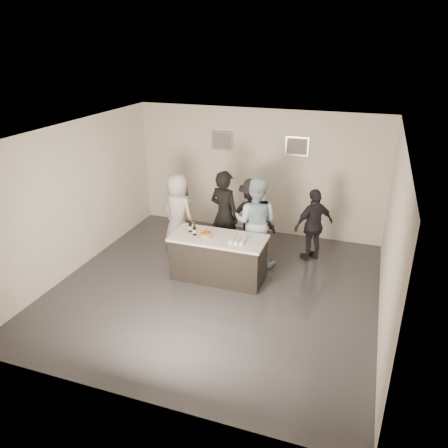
# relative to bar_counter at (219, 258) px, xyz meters

# --- Properties ---
(floor) EXTENTS (6.00, 6.00, 0.00)m
(floor) POSITION_rel_bar_counter_xyz_m (0.08, -0.41, -0.45)
(floor) COLOR #3D3D42
(floor) RESTS_ON ground
(ceiling) EXTENTS (6.00, 6.00, 0.00)m
(ceiling) POSITION_rel_bar_counter_xyz_m (0.08, -0.41, 2.55)
(ceiling) COLOR white
(wall_back) EXTENTS (6.00, 0.04, 3.00)m
(wall_back) POSITION_rel_bar_counter_xyz_m (0.08, 2.59, 1.05)
(wall_back) COLOR silver
(wall_back) RESTS_ON ground
(wall_front) EXTENTS (6.00, 0.04, 3.00)m
(wall_front) POSITION_rel_bar_counter_xyz_m (0.08, -3.41, 1.05)
(wall_front) COLOR silver
(wall_front) RESTS_ON ground
(wall_left) EXTENTS (0.04, 6.00, 3.00)m
(wall_left) POSITION_rel_bar_counter_xyz_m (-2.92, -0.41, 1.05)
(wall_left) COLOR silver
(wall_left) RESTS_ON ground
(wall_right) EXTENTS (0.04, 6.00, 3.00)m
(wall_right) POSITION_rel_bar_counter_xyz_m (3.08, -0.41, 1.05)
(wall_right) COLOR silver
(wall_right) RESTS_ON ground
(picture_left) EXTENTS (0.54, 0.04, 0.44)m
(picture_left) POSITION_rel_bar_counter_xyz_m (-0.82, 2.56, 1.75)
(picture_left) COLOR #B2B2B7
(picture_left) RESTS_ON wall_back
(picture_right) EXTENTS (0.54, 0.04, 0.44)m
(picture_right) POSITION_rel_bar_counter_xyz_m (0.98, 2.56, 1.75)
(picture_right) COLOR #B2B2B7
(picture_right) RESTS_ON wall_back
(bar_counter) EXTENTS (1.86, 0.86, 0.90)m
(bar_counter) POSITION_rel_bar_counter_xyz_m (0.00, 0.00, 0.00)
(bar_counter) COLOR white
(bar_counter) RESTS_ON ground
(cake) EXTENTS (0.23, 0.23, 0.07)m
(cake) POSITION_rel_bar_counter_xyz_m (-0.23, -0.07, 0.49)
(cake) COLOR gold
(cake) RESTS_ON bar_counter
(beer_bottle_a) EXTENTS (0.07, 0.07, 0.26)m
(beer_bottle_a) POSITION_rel_bar_counter_xyz_m (-0.61, 0.05, 0.58)
(beer_bottle_a) COLOR black
(beer_bottle_a) RESTS_ON bar_counter
(beer_bottle_b) EXTENTS (0.07, 0.07, 0.26)m
(beer_bottle_b) POSITION_rel_bar_counter_xyz_m (-0.47, -0.07, 0.58)
(beer_bottle_b) COLOR black
(beer_bottle_b) RESTS_ON bar_counter
(tumbler_cluster) EXTENTS (0.30, 0.30, 0.08)m
(tumbler_cluster) POSITION_rel_bar_counter_xyz_m (0.42, -0.10, 0.49)
(tumbler_cluster) COLOR orange
(tumbler_cluster) RESTS_ON bar_counter
(candles) EXTENTS (0.24, 0.08, 0.01)m
(candles) POSITION_rel_bar_counter_xyz_m (-0.31, -0.24, 0.45)
(candles) COLOR pink
(candles) RESTS_ON bar_counter
(person_main_black) EXTENTS (0.83, 0.68, 1.96)m
(person_main_black) POSITION_rel_bar_counter_xyz_m (-0.20, 0.92, 0.53)
(person_main_black) COLOR black
(person_main_black) RESTS_ON ground
(person_main_blue) EXTENTS (0.93, 0.72, 1.91)m
(person_main_blue) POSITION_rel_bar_counter_xyz_m (0.51, 0.85, 0.50)
(person_main_blue) COLOR silver
(person_main_blue) RESTS_ON ground
(person_guest_left) EXTENTS (0.99, 0.83, 1.74)m
(person_guest_left) POSITION_rel_bar_counter_xyz_m (-1.32, 1.00, 0.42)
(person_guest_left) COLOR silver
(person_guest_left) RESTS_ON ground
(person_guest_right) EXTENTS (0.95, 0.93, 1.60)m
(person_guest_right) POSITION_rel_bar_counter_xyz_m (1.64, 1.43, 0.35)
(person_guest_right) COLOR #242127
(person_guest_right) RESTS_ON ground
(person_guest_back) EXTENTS (1.20, 0.83, 1.70)m
(person_guest_back) POSITION_rel_bar_counter_xyz_m (0.29, 1.38, 0.40)
(person_guest_back) COLOR black
(person_guest_back) RESTS_ON ground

